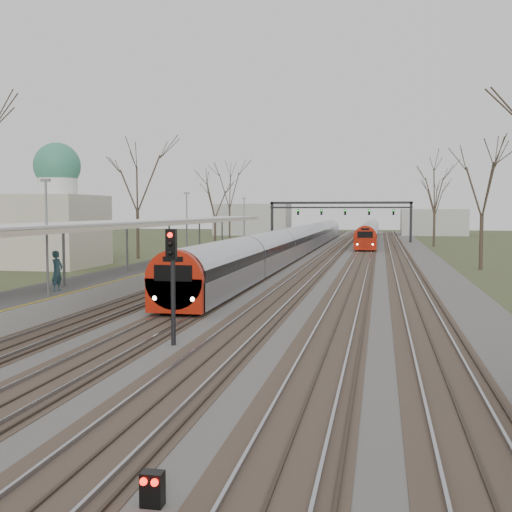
{
  "coord_description": "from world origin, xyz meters",
  "views": [
    {
      "loc": [
        6.2,
        -10.94,
        4.72
      ],
      "look_at": [
        -1.14,
        26.72,
        2.0
      ],
      "focal_mm": 45.0,
      "sensor_mm": 36.0,
      "label": 1
    }
  ],
  "objects_px": {
    "train_far": "(370,231)",
    "passenger": "(57,271)",
    "signal_post": "(172,269)",
    "train_near": "(301,240)"
  },
  "relations": [
    {
      "from": "train_far",
      "to": "signal_post",
      "type": "height_order",
      "value": "signal_post"
    },
    {
      "from": "train_far",
      "to": "passenger",
      "type": "xyz_separation_m",
      "value": [
        -12.85,
        -75.65,
        0.46
      ]
    },
    {
      "from": "train_far",
      "to": "signal_post",
      "type": "bearing_deg",
      "value": -93.67
    },
    {
      "from": "train_near",
      "to": "passenger",
      "type": "distance_m",
      "value": 44.42
    },
    {
      "from": "train_far",
      "to": "passenger",
      "type": "distance_m",
      "value": 76.73
    },
    {
      "from": "passenger",
      "to": "signal_post",
      "type": "height_order",
      "value": "signal_post"
    },
    {
      "from": "train_near",
      "to": "passenger",
      "type": "bearing_deg",
      "value": -97.57
    },
    {
      "from": "passenger",
      "to": "train_near",
      "type": "bearing_deg",
      "value": -2.79
    },
    {
      "from": "train_near",
      "to": "train_far",
      "type": "bearing_deg",
      "value": 77.52
    },
    {
      "from": "train_near",
      "to": "passenger",
      "type": "relative_size",
      "value": 47.77
    }
  ]
}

